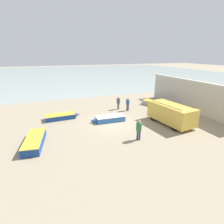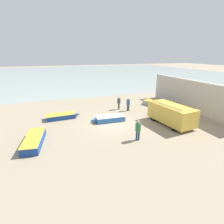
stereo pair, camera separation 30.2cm
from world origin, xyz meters
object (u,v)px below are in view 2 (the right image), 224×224
(fishing_rowboat_1, at_px, (35,140))
(fisherman_2, at_px, (171,104))
(fisherman_3, at_px, (128,103))
(fisherman_0, at_px, (138,128))
(fisherman_1, at_px, (119,102))
(fishing_rowboat_2, at_px, (155,104))
(fishing_rowboat_0, at_px, (62,116))
(parked_van, at_px, (171,114))
(fishing_rowboat_3, at_px, (109,119))

(fishing_rowboat_1, bearing_deg, fisherman_2, -70.84)
(fishing_rowboat_1, xyz_separation_m, fisherman_3, (10.86, 5.25, 0.68))
(fisherman_0, distance_m, fisherman_3, 8.07)
(fisherman_0, distance_m, fisherman_1, 8.78)
(fisherman_0, xyz_separation_m, fisherman_3, (2.65, 7.62, -0.06))
(fishing_rowboat_2, xyz_separation_m, fisherman_2, (0.25, -2.99, 0.66))
(fishing_rowboat_1, height_order, fisherman_3, fisherman_3)
(fishing_rowboat_2, relative_size, fisherman_0, 2.50)
(fishing_rowboat_2, height_order, fisherman_1, fisherman_1)
(fishing_rowboat_2, bearing_deg, fisherman_3, 77.52)
(fishing_rowboat_2, xyz_separation_m, fisherman_3, (-4.59, -0.74, 0.69))
(fishing_rowboat_0, relative_size, fisherman_1, 2.31)
(fishing_rowboat_2, relative_size, fisherman_1, 2.64)
(fisherman_2, bearing_deg, fishing_rowboat_2, 120.36)
(fishing_rowboat_2, height_order, fisherman_0, fisherman_0)
(fisherman_1, height_order, fisherman_2, fisherman_1)
(fishing_rowboat_2, bearing_deg, parked_van, 137.96)
(fishing_rowboat_2, bearing_deg, fishing_rowboat_0, 71.82)
(parked_van, xyz_separation_m, fisherman_3, (-2.24, 5.57, -0.13))
(fisherman_3, bearing_deg, fisherman_1, -104.81)
(fisherman_1, height_order, fisherman_3, fisherman_1)
(fisherman_2, bearing_deg, parked_van, -102.61)
(fisherman_0, bearing_deg, parked_van, -35.62)
(fishing_rowboat_0, relative_size, fishing_rowboat_1, 0.82)
(fishing_rowboat_0, xyz_separation_m, fisherman_0, (5.62, -7.59, 0.79))
(fishing_rowboat_1, distance_m, fishing_rowboat_3, 7.78)
(parked_van, bearing_deg, fisherman_1, 19.31)
(fishing_rowboat_2, bearing_deg, fishing_rowboat_3, 91.06)
(fishing_rowboat_3, xyz_separation_m, fisherman_0, (0.88, -4.97, 0.77))
(fishing_rowboat_1, height_order, fishing_rowboat_3, fishing_rowboat_1)
(parked_van, relative_size, fishing_rowboat_0, 1.36)
(fisherman_0, bearing_deg, fishing_rowboat_2, -9.29)
(fishing_rowboat_3, bearing_deg, fisherman_2, -174.89)
(fishing_rowboat_0, distance_m, fisherman_1, 7.49)
(fishing_rowboat_1, bearing_deg, parked_van, -83.04)
(fishing_rowboat_3, xyz_separation_m, fisherman_2, (8.37, 0.40, 0.68))
(fisherman_1, bearing_deg, fishing_rowboat_2, 58.62)
(parked_van, xyz_separation_m, fishing_rowboat_1, (-13.10, 0.32, -0.81))
(fishing_rowboat_0, xyz_separation_m, fisherman_3, (8.28, 0.03, 0.73))
(fishing_rowboat_0, bearing_deg, fishing_rowboat_1, -119.39)
(parked_van, height_order, fisherman_1, parked_van)
(fishing_rowboat_0, xyz_separation_m, fishing_rowboat_3, (4.75, -2.62, 0.02))
(fisherman_2, bearing_deg, fisherman_0, -118.87)
(fishing_rowboat_0, bearing_deg, fisherman_2, -12.66)
(parked_van, bearing_deg, fishing_rowboat_1, 82.36)
(fishing_rowboat_1, distance_m, fisherman_0, 8.58)
(parked_van, height_order, fishing_rowboat_0, parked_van)
(parked_van, distance_m, fishing_rowboat_1, 13.13)
(parked_van, xyz_separation_m, fishing_rowboat_3, (-5.77, 2.92, -0.84))
(parked_van, distance_m, fisherman_0, 5.30)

